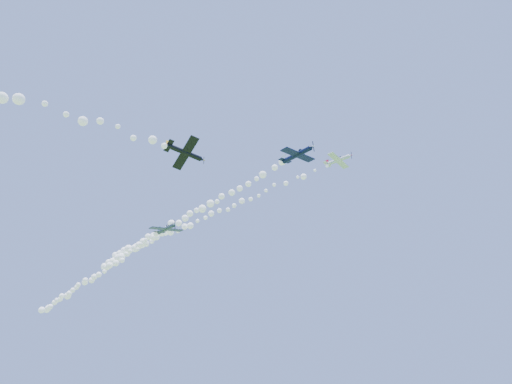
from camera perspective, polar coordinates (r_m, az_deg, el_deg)
The scene contains 7 objects.
plane_white at distance 85.97m, azimuth 10.91°, elevation 4.20°, with size 6.11×6.46×2.16m.
smoke_trail_white at distance 105.61m, azimuth -7.35°, elevation -3.57°, with size 72.53×8.63×2.67m, color white, non-canonical shape.
plane_navy at distance 77.90m, azimuth 5.60°, elevation 5.03°, with size 7.65×7.98×2.64m.
smoke_trail_navy at distance 102.40m, azimuth -10.77°, elevation -4.26°, with size 70.21×16.84×2.97m, color white, non-canonical shape.
plane_grey at distance 93.87m, azimuth -11.86°, elevation -4.81°, with size 7.31×7.55×2.79m.
smoke_trail_grey at distance 128.31m, azimuth -21.43°, elevation -10.86°, with size 74.38×21.68×3.26m, color white, non-canonical shape.
plane_black at distance 64.01m, azimuth -9.40°, elevation 5.19°, with size 6.44×6.12×2.42m.
Camera 1 is at (40.52, -66.30, 2.62)m, focal length 30.00 mm.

